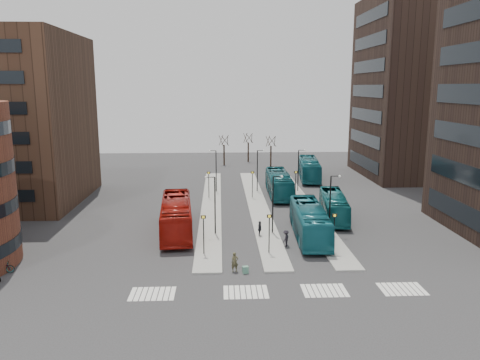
{
  "coord_description": "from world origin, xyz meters",
  "views": [
    {
      "loc": [
        -2.89,
        -28.88,
        15.24
      ],
      "look_at": [
        -0.63,
        22.12,
        5.0
      ],
      "focal_mm": 35.0,
      "sensor_mm": 36.0,
      "label": 1
    }
  ],
  "objects_px": {
    "commuter_a": "(168,226)",
    "commuter_b": "(260,229)",
    "red_bus": "(176,216)",
    "teal_bus_d": "(309,169)",
    "suitcase": "(245,270)",
    "teal_bus_a": "(309,221)",
    "bicycle_far": "(2,268)",
    "traveller": "(235,262)",
    "commuter_c": "(286,238)",
    "teal_bus_b": "(279,184)",
    "teal_bus_c": "(334,206)"
  },
  "relations": [
    {
      "from": "red_bus",
      "to": "teal_bus_c",
      "type": "relative_size",
      "value": 1.21
    },
    {
      "from": "teal_bus_a",
      "to": "bicycle_far",
      "type": "relative_size",
      "value": 6.38
    },
    {
      "from": "teal_bus_b",
      "to": "suitcase",
      "type": "bearing_deg",
      "value": -101.82
    },
    {
      "from": "teal_bus_a",
      "to": "teal_bus_d",
      "type": "xyz_separation_m",
      "value": [
        5.79,
        30.45,
        0.05
      ]
    },
    {
      "from": "commuter_a",
      "to": "commuter_c",
      "type": "xyz_separation_m",
      "value": [
        11.88,
        -4.61,
        -0.02
      ]
    },
    {
      "from": "teal_bus_b",
      "to": "teal_bus_c",
      "type": "bearing_deg",
      "value": -66.69
    },
    {
      "from": "commuter_b",
      "to": "bicycle_far",
      "type": "distance_m",
      "value": 23.82
    },
    {
      "from": "teal_bus_b",
      "to": "commuter_a",
      "type": "distance_m",
      "value": 21.83
    },
    {
      "from": "teal_bus_b",
      "to": "teal_bus_c",
      "type": "xyz_separation_m",
      "value": [
        4.93,
        -11.97,
        -0.2
      ]
    },
    {
      "from": "commuter_c",
      "to": "bicycle_far",
      "type": "height_order",
      "value": "commuter_c"
    },
    {
      "from": "suitcase",
      "to": "traveller",
      "type": "height_order",
      "value": "traveller"
    },
    {
      "from": "red_bus",
      "to": "commuter_c",
      "type": "distance_m",
      "value": 12.06
    },
    {
      "from": "commuter_c",
      "to": "bicycle_far",
      "type": "bearing_deg",
      "value": -47.42
    },
    {
      "from": "commuter_a",
      "to": "commuter_c",
      "type": "height_order",
      "value": "commuter_a"
    },
    {
      "from": "teal_bus_d",
      "to": "commuter_c",
      "type": "xyz_separation_m",
      "value": [
        -8.56,
        -33.05,
        -0.94
      ]
    },
    {
      "from": "bicycle_far",
      "to": "traveller",
      "type": "bearing_deg",
      "value": -105.74
    },
    {
      "from": "suitcase",
      "to": "red_bus",
      "type": "relative_size",
      "value": 0.05
    },
    {
      "from": "commuter_a",
      "to": "bicycle_far",
      "type": "bearing_deg",
      "value": 57.45
    },
    {
      "from": "commuter_c",
      "to": "red_bus",
      "type": "bearing_deg",
      "value": -84.56
    },
    {
      "from": "red_bus",
      "to": "commuter_b",
      "type": "relative_size",
      "value": 7.8
    },
    {
      "from": "suitcase",
      "to": "commuter_a",
      "type": "distance_m",
      "value": 13.46
    },
    {
      "from": "teal_bus_d",
      "to": "commuter_a",
      "type": "bearing_deg",
      "value": -119.14
    },
    {
      "from": "suitcase",
      "to": "teal_bus_b",
      "type": "distance_m",
      "value": 28.65
    },
    {
      "from": "teal_bus_c",
      "to": "commuter_b",
      "type": "relative_size",
      "value": 6.43
    },
    {
      "from": "teal_bus_c",
      "to": "teal_bus_d",
      "type": "relative_size",
      "value": 0.86
    },
    {
      "from": "commuter_a",
      "to": "commuter_b",
      "type": "distance_m",
      "value": 9.73
    },
    {
      "from": "teal_bus_a",
      "to": "commuter_b",
      "type": "bearing_deg",
      "value": 178.38
    },
    {
      "from": "red_bus",
      "to": "teal_bus_d",
      "type": "relative_size",
      "value": 1.04
    },
    {
      "from": "teal_bus_a",
      "to": "teal_bus_d",
      "type": "relative_size",
      "value": 0.97
    },
    {
      "from": "teal_bus_b",
      "to": "commuter_b",
      "type": "relative_size",
      "value": 7.3
    },
    {
      "from": "teal_bus_c",
      "to": "red_bus",
      "type": "bearing_deg",
      "value": -158.24
    },
    {
      "from": "teal_bus_d",
      "to": "bicycle_far",
      "type": "xyz_separation_m",
      "value": [
        -33.02,
        -38.73,
        -1.25
      ]
    },
    {
      "from": "traveller",
      "to": "commuter_c",
      "type": "relative_size",
      "value": 1.04
    },
    {
      "from": "suitcase",
      "to": "teal_bus_d",
      "type": "bearing_deg",
      "value": 60.97
    },
    {
      "from": "commuter_b",
      "to": "suitcase",
      "type": "bearing_deg",
      "value": 175.2
    },
    {
      "from": "teal_bus_b",
      "to": "traveller",
      "type": "xyz_separation_m",
      "value": [
        -7.18,
        -27.53,
        -0.87
      ]
    },
    {
      "from": "teal_bus_b",
      "to": "teal_bus_d",
      "type": "bearing_deg",
      "value": 61.56
    },
    {
      "from": "commuter_c",
      "to": "commuter_a",
      "type": "bearing_deg",
      "value": -81.68
    },
    {
      "from": "teal_bus_a",
      "to": "traveller",
      "type": "distance_m",
      "value": 11.81
    },
    {
      "from": "commuter_b",
      "to": "bicycle_far",
      "type": "relative_size",
      "value": 0.88
    },
    {
      "from": "commuter_a",
      "to": "commuter_c",
      "type": "relative_size",
      "value": 1.03
    },
    {
      "from": "teal_bus_c",
      "to": "commuter_a",
      "type": "bearing_deg",
      "value": -158.05
    },
    {
      "from": "bicycle_far",
      "to": "commuter_c",
      "type": "bearing_deg",
      "value": -91.39
    },
    {
      "from": "red_bus",
      "to": "teal_bus_c",
      "type": "bearing_deg",
      "value": 9.5
    },
    {
      "from": "teal_bus_b",
      "to": "commuter_b",
      "type": "xyz_separation_m",
      "value": [
        -4.3,
        -18.43,
        -0.87
      ]
    },
    {
      "from": "red_bus",
      "to": "commuter_a",
      "type": "bearing_deg",
      "value": -166.64
    },
    {
      "from": "bicycle_far",
      "to": "commuter_b",
      "type": "bearing_deg",
      "value": -83.11
    },
    {
      "from": "traveller",
      "to": "commuter_b",
      "type": "height_order",
      "value": "traveller"
    },
    {
      "from": "red_bus",
      "to": "teal_bus_a",
      "type": "height_order",
      "value": "red_bus"
    },
    {
      "from": "teal_bus_b",
      "to": "teal_bus_d",
      "type": "xyz_separation_m",
      "value": [
        6.54,
        11.63,
        0.05
      ]
    }
  ]
}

